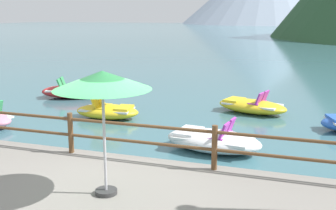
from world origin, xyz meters
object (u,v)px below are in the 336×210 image
(pedal_boat_5, at_px, (252,106))
(pedal_boat_7, at_px, (213,140))
(beach_umbrella, at_px, (102,82))
(pedal_boat_2, at_px, (107,107))
(pedal_boat_1, at_px, (71,91))

(pedal_boat_5, relative_size, pedal_boat_7, 1.04)
(pedal_boat_5, bearing_deg, beach_umbrella, -99.22)
(pedal_boat_2, bearing_deg, beach_umbrella, -63.34)
(beach_umbrella, height_order, pedal_boat_2, beach_umbrella)
(beach_umbrella, relative_size, pedal_boat_7, 0.82)
(beach_umbrella, distance_m, pedal_boat_5, 9.23)
(pedal_boat_2, height_order, pedal_boat_5, pedal_boat_2)
(beach_umbrella, relative_size, pedal_boat_1, 0.81)
(pedal_boat_1, xyz_separation_m, pedal_boat_5, (7.82, -0.36, -0.02))
(pedal_boat_1, xyz_separation_m, pedal_boat_2, (3.17, -2.81, 0.11))
(pedal_boat_2, distance_m, pedal_boat_5, 5.26)
(pedal_boat_2, relative_size, pedal_boat_7, 0.85)
(beach_umbrella, relative_size, pedal_boat_5, 0.79)
(pedal_boat_1, height_order, pedal_boat_2, pedal_boat_2)
(pedal_boat_1, bearing_deg, pedal_boat_5, -2.62)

